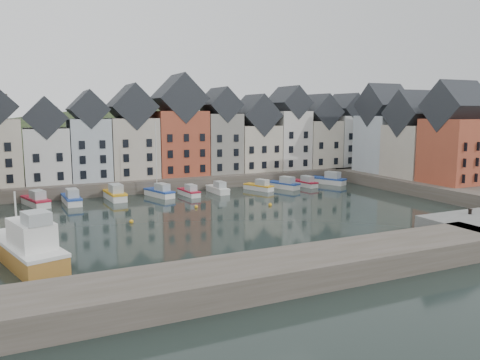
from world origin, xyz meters
TOP-DOWN VIEW (x-y plane):
  - ground at (0.00, 0.00)m, footprint 260.00×260.00m
  - far_quay at (0.00, 30.00)m, footprint 90.00×16.00m
  - right_quay at (37.00, 3.00)m, footprint 14.00×54.00m
  - near_wall at (-10.00, -22.00)m, footprint 50.00×6.00m
  - hillside at (0.02, 56.00)m, footprint 153.60×70.40m
  - far_terrace at (3.21, 28.00)m, footprint 72.37×8.16m
  - right_terrace at (36.00, 8.07)m, footprint 8.30×24.25m
  - mooring_buoys at (-4.00, 5.33)m, footprint 20.50×5.50m
  - boat_a at (-24.03, 18.76)m, footprint 3.93×6.97m
  - boat_b at (-19.33, 18.21)m, footprint 2.44×6.70m
  - boat_c at (-13.08, 19.09)m, footprint 2.72×7.17m
  - boat_d at (-6.26, 18.50)m, footprint 3.69×6.48m
  - boat_e at (-1.82, 17.32)m, footprint 2.24×5.56m
  - boat_f at (3.27, 17.76)m, footprint 2.09×5.81m
  - boat_g at (10.63, 17.33)m, footprint 3.66×5.73m
  - boat_h at (15.34, 17.14)m, footprint 4.01×6.38m
  - boat_i at (19.81, 17.50)m, footprint 2.65×5.83m
  - boat_j at (25.38, 18.05)m, footprint 4.69×6.93m
  - large_vessel at (-25.45, -8.82)m, footprint 6.69×12.84m
  - mooring_bollard at (19.04, -17.02)m, footprint 0.48×0.48m

SIDE VIEW (x-z plane):
  - hillside at x=0.02m, z-range -49.96..14.04m
  - ground at x=0.00m, z-range 0.00..0.00m
  - mooring_buoys at x=-4.00m, z-range -0.10..0.40m
  - boat_e at x=-1.82m, z-range -0.42..1.66m
  - boat_g at x=10.63m, z-range -0.43..1.68m
  - boat_i at x=19.81m, z-range -0.44..1.72m
  - boat_f at x=3.27m, z-range -0.44..1.75m
  - boat_h at x=15.34m, z-range -0.47..1.87m
  - boat_b at x=-19.33m, z-range -0.51..2.02m
  - boat_a at x=-24.03m, z-range -0.52..2.04m
  - boat_j at x=25.38m, z-range -0.52..2.05m
  - boat_d at x=-6.26m, z-range -5.15..6.68m
  - boat_c at x=-13.08m, z-range -0.55..2.15m
  - far_quay at x=0.00m, z-range 0.00..2.00m
  - right_quay at x=37.00m, z-range 0.00..2.00m
  - near_wall at x=-10.00m, z-range 0.00..2.00m
  - large_vessel at x=-25.45m, z-range -1.71..4.74m
  - mooring_bollard at x=19.04m, z-range 2.03..2.59m
  - far_terrace at x=3.21m, z-range -0.01..17.76m
  - right_terrace at x=36.00m, z-range 0.73..17.10m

